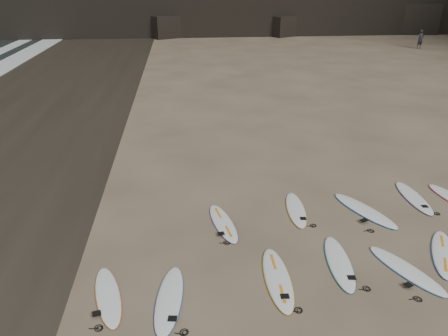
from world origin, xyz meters
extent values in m
plane|color=#897559|center=(0.00, 0.00, 0.00)|extent=(240.00, 240.00, 0.00)
cube|color=black|center=(8.00, 45.00, 1.16)|extent=(4.23, 4.46, 2.33)
cube|color=black|center=(25.00, 46.00, 1.80)|extent=(5.95, 5.19, 3.59)
cube|color=black|center=(-6.00, 45.00, 1.25)|extent=(4.49, 4.76, 2.49)
ellipsoid|color=white|center=(-4.62, -0.86, 0.04)|extent=(0.87, 2.50, 0.09)
ellipsoid|color=white|center=(-1.93, -0.36, 0.05)|extent=(0.68, 2.59, 0.09)
ellipsoid|color=white|center=(-0.17, 0.12, 0.04)|extent=(0.86, 2.51, 0.09)
ellipsoid|color=white|center=(1.45, -0.35, 0.04)|extent=(1.50, 2.44, 0.09)
ellipsoid|color=white|center=(2.80, 0.23, 0.04)|extent=(1.59, 2.42, 0.09)
ellipsoid|color=white|center=(-3.03, 2.42, 0.04)|extent=(0.99, 2.40, 0.08)
ellipsoid|color=white|center=(-0.60, 3.01, 0.04)|extent=(0.78, 2.36, 0.08)
ellipsoid|color=white|center=(1.58, 2.73, 0.05)|extent=(1.65, 2.66, 0.09)
ellipsoid|color=white|center=(3.59, 3.41, 0.04)|extent=(0.64, 2.46, 0.09)
ellipsoid|color=white|center=(-6.07, -0.59, 0.04)|extent=(1.09, 2.34, 0.08)
imported|color=#232228|center=(19.97, 33.99, 0.92)|extent=(0.75, 0.58, 1.83)
camera|label=1|loc=(-4.14, -9.01, 7.04)|focal=35.00mm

